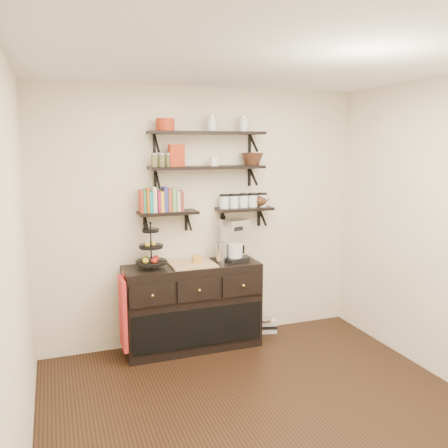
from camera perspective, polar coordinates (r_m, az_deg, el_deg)
floor at (r=4.01m, az=5.92°, el=-22.51°), size 3.50×3.50×0.00m
ceiling at (r=3.44m, az=6.76°, el=19.15°), size 3.50×3.50×0.02m
back_wall at (r=5.08m, az=-2.46°, el=0.85°), size 3.50×0.02×2.70m
left_wall at (r=3.14m, az=-23.81°, el=-5.57°), size 0.02×3.50×2.70m
shelf_top at (r=4.89m, az=-2.06°, el=10.88°), size 1.20×0.27×0.23m
shelf_mid at (r=4.90m, az=-2.03°, el=6.78°), size 1.20×0.27×0.23m
shelf_low_left at (r=4.84m, az=-6.78°, el=1.29°), size 0.60×0.25×0.23m
shelf_low_right at (r=5.10m, az=2.45°, el=1.77°), size 0.60×0.25×0.23m
cookbooks at (r=4.81m, az=-7.42°, el=2.87°), size 0.43×0.15×0.26m
glass_canisters at (r=5.08m, az=2.36°, el=2.74°), size 0.54×0.10×0.13m
sideboard at (r=5.02m, az=-3.81°, el=-9.84°), size 1.40×0.50×0.92m
fruit_stand at (r=4.76m, az=-8.73°, el=-3.48°), size 0.30×0.30×0.45m
candle at (r=4.89m, az=-3.31°, el=-4.22°), size 0.08×0.08×0.08m
coffee_maker at (r=5.02m, az=1.15°, el=-2.01°), size 0.30×0.29×0.45m
thermal_carafe at (r=4.94m, az=-0.31°, el=-3.41°), size 0.11×0.11×0.22m
apron at (r=4.77m, az=-12.06°, el=-10.48°), size 0.04×0.30×0.70m
radio at (r=5.54m, az=4.86°, el=-12.03°), size 0.30×0.22×0.16m
recipe_box at (r=4.80m, az=-5.75°, el=8.21°), size 0.17×0.09×0.22m
walnut_bowl at (r=5.07m, az=3.41°, el=7.81°), size 0.24×0.24×0.13m
ramekins at (r=4.91m, az=-1.20°, el=7.57°), size 0.09×0.09×0.10m
teapot at (r=5.16m, az=4.36°, el=2.90°), size 0.22×0.18×0.14m
red_pot at (r=4.78m, az=-7.09°, el=11.78°), size 0.18×0.18×0.12m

